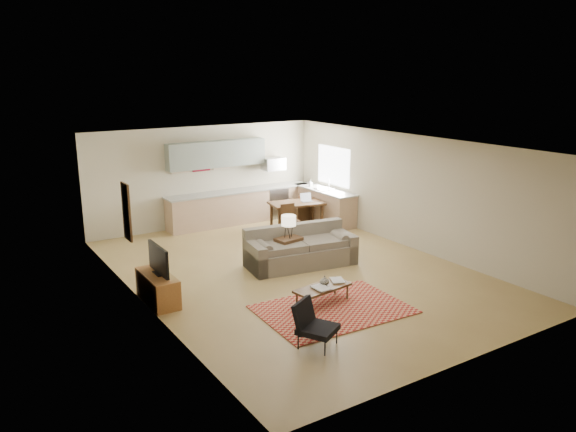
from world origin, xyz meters
TOP-DOWN VIEW (x-y plane):
  - room at (0.00, 0.00)m, footprint 9.00×9.00m
  - kitchen_counter_back at (0.90, 4.18)m, footprint 4.26×0.64m
  - kitchen_counter_right at (2.93, 3.00)m, footprint 0.64×2.26m
  - kitchen_range at (2.00, 4.18)m, footprint 0.62×0.62m
  - kitchen_microwave at (2.00, 4.20)m, footprint 0.62×0.40m
  - upper_cabinets at (0.30, 4.33)m, footprint 2.80×0.34m
  - window_right at (3.23, 3.00)m, footprint 0.02×1.40m
  - wall_art_left at (-3.21, 0.90)m, footprint 0.06×0.42m
  - triptych at (-0.10, 4.47)m, footprint 1.70×0.04m
  - rug at (-0.51, -2.00)m, footprint 2.66×1.90m
  - sofa at (0.31, 0.27)m, footprint 2.57×1.41m
  - coffee_table at (-0.52, -1.67)m, footprint 1.16×0.59m
  - book_a at (-0.73, -1.75)m, footprint 0.27×0.35m
  - book_b at (-0.22, -1.54)m, footprint 0.46×0.48m
  - vase at (-0.44, -1.62)m, footprint 0.20×0.20m
  - armchair at (-1.54, -2.95)m, footprint 0.85×0.85m
  - tv_credenza at (-3.01, 0.02)m, footprint 0.45×1.17m
  - tv at (-2.96, 0.02)m, footprint 0.09×0.90m
  - console_table at (0.06, 0.37)m, footprint 0.60×0.45m
  - table_lamp at (0.06, 0.37)m, footprint 0.37×0.37m
  - dining_table at (1.89, 2.82)m, footprint 1.53×1.05m
  - dining_chair_near at (1.36, 2.30)m, footprint 0.43×0.44m
  - dining_chair_far at (2.41, 3.35)m, footprint 0.45×0.46m
  - laptop at (2.17, 2.73)m, footprint 0.34×0.28m
  - soap_bottle at (2.83, 3.54)m, footprint 0.09×0.09m

SIDE VIEW (x-z plane):
  - rug at x=-0.51m, z-range 0.00..0.02m
  - coffee_table at x=-0.52m, z-range 0.00..0.34m
  - tv_credenza at x=-3.01m, z-range 0.00..0.54m
  - console_table at x=0.06m, z-range 0.00..0.64m
  - book_b at x=-0.22m, z-range 0.33..0.35m
  - book_a at x=-0.73m, z-range 0.33..0.36m
  - dining_table at x=1.89m, z-range 0.00..0.71m
  - armchair at x=-1.54m, z-range 0.00..0.71m
  - dining_chair_far at x=2.41m, z-range 0.00..0.80m
  - dining_chair_near at x=1.36m, z-range 0.00..0.82m
  - vase at x=-0.44m, z-range 0.33..0.51m
  - sofa at x=0.31m, z-range 0.00..0.85m
  - kitchen_range at x=2.00m, z-range 0.00..0.90m
  - kitchen_counter_back at x=0.90m, z-range 0.00..0.92m
  - kitchen_counter_right at x=2.93m, z-range 0.00..0.92m
  - tv at x=-2.96m, z-range 0.54..1.08m
  - laptop at x=2.17m, z-range 0.71..0.94m
  - table_lamp at x=0.06m, z-range 0.64..1.16m
  - soap_bottle at x=2.83m, z-range 0.92..1.11m
  - room at x=0.00m, z-range -3.15..5.85m
  - kitchen_microwave at x=2.00m, z-range 1.38..1.73m
  - window_right at x=3.23m, z-range 1.02..2.08m
  - wall_art_left at x=-3.21m, z-range 1.00..2.10m
  - triptych at x=-0.10m, z-range 1.50..2.00m
  - upper_cabinets at x=0.30m, z-range 1.60..2.30m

